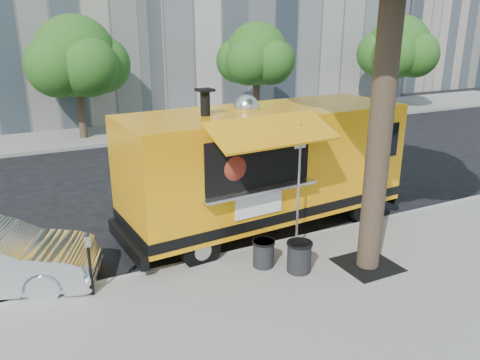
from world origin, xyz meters
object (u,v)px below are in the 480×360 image
at_px(far_tree_c, 257,54).
at_px(trash_bin_right, 299,256).
at_px(sign_post, 299,182).
at_px(food_truck, 265,165).
at_px(far_tree_d, 399,47).
at_px(far_tree_b, 76,56).
at_px(parking_meter, 89,256).
at_px(trash_bin_left, 264,253).

height_order(far_tree_c, trash_bin_right, far_tree_c).
bearing_deg(sign_post, trash_bin_right, -119.04).
height_order(sign_post, food_truck, food_truck).
distance_m(far_tree_d, food_truck, 20.64).
bearing_deg(sign_post, far_tree_d, 40.70).
bearing_deg(far_tree_d, trash_bin_right, -138.50).
height_order(far_tree_b, parking_meter, far_tree_b).
bearing_deg(food_truck, sign_post, -98.25).
bearing_deg(food_truck, trash_bin_right, -106.90).
distance_m(far_tree_d, sign_post, 21.79).
xyz_separation_m(sign_post, parking_meter, (-4.55, 0.20, -0.87)).
xyz_separation_m(far_tree_c, food_truck, (-6.33, -12.23, -1.94)).
relative_size(far_tree_d, trash_bin_right, 8.46).
bearing_deg(trash_bin_right, far_tree_c, 64.95).
height_order(far_tree_d, trash_bin_left, far_tree_d).
distance_m(parking_meter, trash_bin_left, 3.61).
distance_m(far_tree_b, trash_bin_right, 15.55).
height_order(far_tree_c, far_tree_d, far_tree_d).
bearing_deg(far_tree_b, trash_bin_left, -83.94).
bearing_deg(trash_bin_right, sign_post, 60.96).
relative_size(far_tree_c, food_truck, 0.67).
height_order(far_tree_b, sign_post, far_tree_b).
relative_size(far_tree_c, trash_bin_right, 7.81).
distance_m(sign_post, food_truck, 1.72).
relative_size(sign_post, parking_meter, 2.25).
height_order(sign_post, parking_meter, sign_post).
height_order(far_tree_b, far_tree_c, far_tree_b).
xyz_separation_m(sign_post, trash_bin_left, (-1.01, -0.26, -1.38)).
bearing_deg(far_tree_d, far_tree_c, -178.85).
distance_m(far_tree_c, trash_bin_right, 16.59).
bearing_deg(trash_bin_right, food_truck, 77.49).
bearing_deg(far_tree_d, far_tree_b, 179.70).
xyz_separation_m(far_tree_d, trash_bin_right, (-16.89, -14.94, -3.39)).
relative_size(far_tree_b, trash_bin_left, 9.22).
distance_m(sign_post, trash_bin_right, 1.62).
relative_size(far_tree_c, parking_meter, 3.90).
relative_size(far_tree_c, sign_post, 1.74).
relative_size(parking_meter, trash_bin_right, 2.00).
bearing_deg(trash_bin_left, trash_bin_right, -42.97).
xyz_separation_m(far_tree_b, parking_meter, (-2.00, -14.05, -2.85)).
bearing_deg(far_tree_b, sign_post, -79.85).
relative_size(far_tree_b, parking_meter, 4.12).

